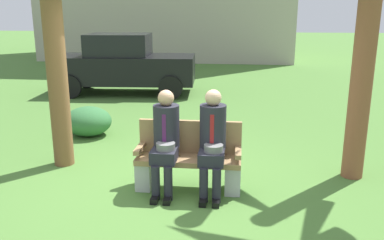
{
  "coord_description": "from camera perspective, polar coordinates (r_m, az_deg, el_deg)",
  "views": [
    {
      "loc": [
        0.97,
        -5.12,
        2.33
      ],
      "look_at": [
        0.33,
        0.32,
        0.85
      ],
      "focal_mm": 38.38,
      "sensor_mm": 36.0,
      "label": 1
    }
  ],
  "objects": [
    {
      "name": "ground_plane",
      "position": [
        5.7,
        -3.73,
        -9.0
      ],
      "size": [
        80.0,
        80.0,
        0.0
      ],
      "primitive_type": "plane",
      "color": "#477331"
    },
    {
      "name": "park_bench",
      "position": [
        5.48,
        -0.43,
        -5.53
      ],
      "size": [
        1.38,
        0.44,
        0.9
      ],
      "color": "#99754C",
      "rests_on": "ground"
    },
    {
      "name": "seated_man_left",
      "position": [
        5.29,
        -3.72,
        -2.34
      ],
      "size": [
        0.34,
        0.72,
        1.34
      ],
      "color": "#23232D",
      "rests_on": "ground"
    },
    {
      "name": "seated_man_right",
      "position": [
        5.22,
        2.84,
        -2.48
      ],
      "size": [
        0.34,
        0.72,
        1.36
      ],
      "color": "#23232D",
      "rests_on": "ground"
    },
    {
      "name": "shrub_near_bench",
      "position": [
        8.02,
        -14.25,
        -0.17
      ],
      "size": [
        0.89,
        0.82,
        0.56
      ],
      "primitive_type": "ellipsoid",
      "color": "#316937",
      "rests_on": "ground"
    },
    {
      "name": "parked_car_near",
      "position": [
        11.84,
        -9.46,
        7.66
      ],
      "size": [
        4.0,
        1.93,
        1.68
      ],
      "color": "black",
      "rests_on": "ground"
    }
  ]
}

